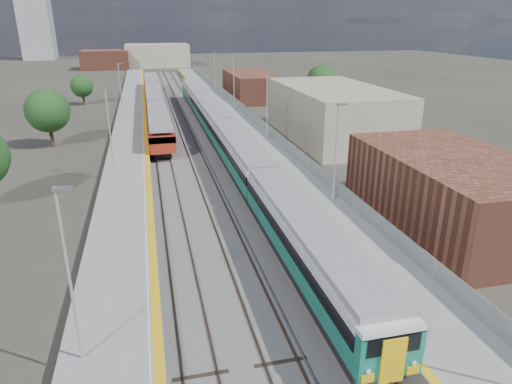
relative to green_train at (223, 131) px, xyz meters
name	(u,v)px	position (x,y,z in m)	size (l,w,h in m)	color
ground	(202,135)	(-1.50, 7.53, -2.15)	(320.00, 320.00, 0.00)	#47443A
ballast_bed	(183,132)	(-3.75, 10.03, -2.12)	(10.50, 155.00, 0.06)	#565451
tracks	(187,128)	(-3.15, 11.71, -2.04)	(8.96, 160.00, 0.17)	#4C3323
platform_right	(238,125)	(3.78, 10.02, -1.61)	(4.70, 155.00, 8.52)	slate
platform_left	(131,131)	(-10.55, 10.02, -1.63)	(4.30, 155.00, 8.52)	slate
buildings	(100,33)	(-19.62, 96.13, 8.56)	(72.00, 185.50, 40.00)	brown
green_train	(223,131)	(0.00, 0.00, 0.00)	(2.77, 77.07, 3.05)	black
red_train	(154,101)	(-7.00, 24.16, -0.06)	(2.79, 56.68, 3.53)	black
tree_b	(47,111)	(-19.50, 5.97, 2.13)	(5.01, 5.01, 6.79)	#382619
tree_c	(82,86)	(-19.08, 35.50, 1.14)	(3.86, 3.86, 5.23)	#382619
tree_d	(322,80)	(21.47, 24.55, 2.32)	(5.23, 5.23, 7.08)	#382619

